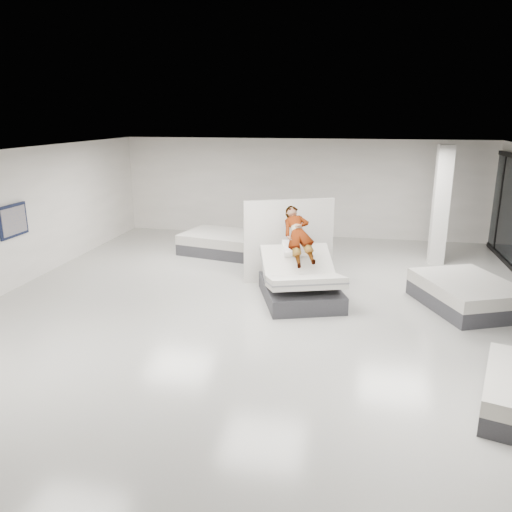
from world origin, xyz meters
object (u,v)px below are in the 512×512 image
flat_bed_left_far (222,243)px  column (441,205)px  flat_bed_right_far (467,294)px  divider_panel (289,241)px  wall_poster (13,221)px  person (298,242)px  remote (311,255)px  hero_bed (300,283)px

flat_bed_left_far → column: (6.04, 0.13, 1.30)m
column → flat_bed_right_far: bearing=-87.5°
divider_panel → flat_bed_right_far: bearing=-37.3°
wall_poster → column: bearing=21.9°
person → divider_panel: size_ratio=0.75×
wall_poster → flat_bed_right_far: bearing=3.7°
divider_panel → wall_poster: (-6.14, -1.72, 0.60)m
remote → flat_bed_left_far: remote is taller
column → wall_poster: column is taller
person → column: column is taller
remote → flat_bed_left_far: size_ratio=0.06×
remote → flat_bed_right_far: bearing=-14.7°
person → remote: person is taller
hero_bed → wall_poster: wall_poster is taller
flat_bed_left_far → wall_poster: bearing=-135.1°
flat_bed_left_far → person: bearing=-50.8°
person → flat_bed_right_far: 3.72m
person → divider_panel: divider_panel is taller
divider_panel → column: (3.79, 2.28, 0.60)m
hero_bed → divider_panel: bearing=108.3°
remote → flat_bed_left_far: (-2.91, 3.44, -0.74)m
person → flat_bed_left_far: 4.20m
flat_bed_right_far → flat_bed_left_far: flat_bed_left_far is taller
divider_panel → person: bearing=-93.8°
person → wall_poster: bearing=167.7°
person → flat_bed_right_far: size_ratio=0.63×
hero_bed → remote: bearing=7.9°
remote → divider_panel: (-0.66, 1.28, -0.03)m
column → wall_poster: bearing=-158.1°
flat_bed_left_far → wall_poster: 5.64m
person → wall_poster: (-6.48, -0.70, 0.37)m
flat_bed_right_far → person: bearing=179.2°
hero_bed → flat_bed_right_far: hero_bed is taller
flat_bed_left_far → column: 6.18m
hero_bed → flat_bed_left_far: (-2.69, 3.47, -0.09)m
divider_panel → flat_bed_left_far: bearing=114.3°
column → wall_poster: size_ratio=3.37×
divider_panel → column: column is taller
person → divider_panel: bearing=89.8°
hero_bed → person: size_ratio=1.49×
person → flat_bed_left_far: person is taller
hero_bed → column: bearing=47.0°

